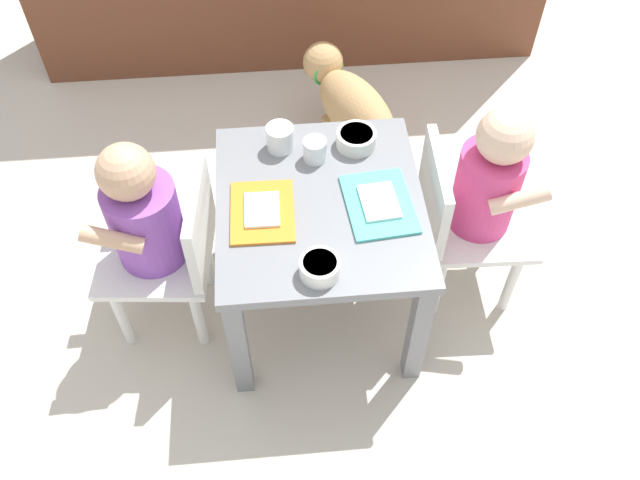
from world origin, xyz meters
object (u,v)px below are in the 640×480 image
at_px(food_tray_left, 262,211).
at_px(cereal_bowl_left_side, 320,267).
at_px(food_tray_right, 379,203).
at_px(water_cup_left, 280,139).
at_px(water_cup_right, 317,151).
at_px(dining_table, 320,222).
at_px(seated_child_left, 150,222).
at_px(dog, 351,104).
at_px(veggie_bowl_far, 356,139).
at_px(seated_child_right, 482,188).

relative_size(food_tray_left, cereal_bowl_left_side, 2.16).
distance_m(food_tray_right, cereal_bowl_left_side, 0.24).
bearing_deg(food_tray_right, food_tray_left, -180.00).
xyz_separation_m(food_tray_left, water_cup_left, (0.05, 0.22, 0.02)).
height_order(food_tray_right, water_cup_right, water_cup_right).
relative_size(food_tray_right, water_cup_left, 3.15).
bearing_deg(dining_table, seated_child_left, 179.43).
bearing_deg(dog, seated_child_left, -132.93).
relative_size(seated_child_left, water_cup_left, 8.93).
bearing_deg(dog, food_tray_left, -114.75).
bearing_deg(food_tray_right, water_cup_right, 128.14).
distance_m(veggie_bowl_far, cereal_bowl_left_side, 0.41).
relative_size(seated_child_right, food_tray_right, 2.88).
bearing_deg(seated_child_right, water_cup_left, 162.41).
relative_size(seated_child_right, food_tray_left, 3.25).
xyz_separation_m(dining_table, seated_child_left, (-0.41, 0.00, 0.04)).
bearing_deg(water_cup_left, dog, 60.33).
xyz_separation_m(seated_child_left, dog, (0.56, 0.60, -0.19)).
relative_size(dog, food_tray_left, 2.42).
relative_size(water_cup_left, water_cup_right, 1.19).
bearing_deg(veggie_bowl_far, dog, 83.93).
bearing_deg(food_tray_left, veggie_bowl_far, 40.15).
xyz_separation_m(seated_child_left, seated_child_right, (0.81, 0.03, 0.01)).
height_order(dining_table, food_tray_left, food_tray_left).
bearing_deg(veggie_bowl_far, seated_child_left, -160.89).
bearing_deg(water_cup_right, water_cup_left, 151.96).
relative_size(seated_child_left, seated_child_right, 0.99).
distance_m(seated_child_right, food_tray_left, 0.55).
height_order(seated_child_right, dog, seated_child_right).
relative_size(dining_table, dog, 1.17).
bearing_deg(seated_child_left, veggie_bowl_far, 19.11).
relative_size(seated_child_left, veggie_bowl_far, 6.16).
distance_m(dining_table, food_tray_left, 0.16).
bearing_deg(veggie_bowl_far, seated_child_right, -26.20).
bearing_deg(dog, seated_child_right, -66.07).
bearing_deg(seated_child_right, food_tray_left, -173.65).
relative_size(water_cup_left, cereal_bowl_left_side, 0.78).
bearing_deg(dining_table, seated_child_right, 5.04).
distance_m(food_tray_right, veggie_bowl_far, 0.21).
relative_size(seated_child_left, cereal_bowl_left_side, 6.92).
bearing_deg(seated_child_left, cereal_bowl_left_side, -28.82).
height_order(seated_child_left, water_cup_left, seated_child_left).
xyz_separation_m(seated_child_right, water_cup_left, (-0.49, 0.16, 0.06)).
xyz_separation_m(food_tray_right, cereal_bowl_left_side, (-0.16, -0.18, 0.02)).
bearing_deg(dining_table, food_tray_right, -10.19).
relative_size(water_cup_right, veggie_bowl_far, 0.58).
height_order(dog, veggie_bowl_far, veggie_bowl_far).
relative_size(food_tray_left, food_tray_right, 0.88).
distance_m(dining_table, food_tray_right, 0.16).
relative_size(seated_child_right, veggie_bowl_far, 6.25).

